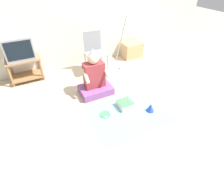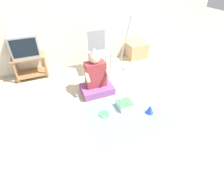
% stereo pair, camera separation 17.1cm
% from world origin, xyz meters
% --- Properties ---
extents(ground_plane, '(16.00, 16.00, 0.00)m').
position_xyz_m(ground_plane, '(0.00, 0.00, 0.00)').
color(ground_plane, beige).
extents(wall_back, '(6.40, 0.06, 2.55)m').
position_xyz_m(wall_back, '(0.00, 2.08, 1.27)').
color(wall_back, beige).
rests_on(wall_back, ground_plane).
extents(tv_stand, '(0.64, 0.41, 0.49)m').
position_xyz_m(tv_stand, '(-1.66, 1.84, 0.29)').
color(tv_stand, '#997047').
rests_on(tv_stand, ground_plane).
extents(tv, '(0.52, 0.40, 0.45)m').
position_xyz_m(tv, '(-1.66, 1.85, 0.72)').
color(tv, '#99999E').
rests_on(tv, tv_stand).
extents(folding_chair, '(0.45, 0.40, 0.90)m').
position_xyz_m(folding_chair, '(-0.24, 1.53, 0.53)').
color(folding_chair, gray).
rests_on(folding_chair, ground_plane).
extents(cardboard_box_stack, '(0.50, 0.39, 0.39)m').
position_xyz_m(cardboard_box_stack, '(0.91, 1.82, 0.19)').
color(cardboard_box_stack, tan).
rests_on(cardboard_box_stack, ground_plane).
extents(dust_mop, '(0.28, 0.48, 1.21)m').
position_xyz_m(dust_mop, '(0.44, 1.48, 0.35)').
color(dust_mop, '#B2ADA3').
rests_on(dust_mop, ground_plane).
extents(person_seated, '(0.59, 0.43, 0.89)m').
position_xyz_m(person_seated, '(-0.55, 0.77, 0.29)').
color(person_seated, '#8C4C8C').
rests_on(person_seated, ground_plane).
extents(party_cloth, '(1.25, 0.98, 0.01)m').
position_xyz_m(party_cloth, '(-0.29, -0.02, 0.00)').
color(party_cloth, '#7FC6E0').
rests_on(party_cloth, ground_plane).
extents(birthday_cake, '(0.24, 0.24, 0.18)m').
position_xyz_m(birthday_cake, '(-0.25, 0.15, 0.06)').
color(birthday_cake, '#F4E0C6').
rests_on(birthday_cake, party_cloth).
extents(party_hat_blue, '(0.13, 0.13, 0.15)m').
position_xyz_m(party_hat_blue, '(0.07, -0.13, 0.08)').
color(party_hat_blue, blue).
rests_on(party_hat_blue, party_cloth).
extents(paper_plate, '(0.18, 0.18, 0.01)m').
position_xyz_m(paper_plate, '(-0.64, 0.12, 0.01)').
color(paper_plate, '#4CB266').
rests_on(paper_plate, party_cloth).
extents(plastic_spoon_near, '(0.06, 0.14, 0.01)m').
position_xyz_m(plastic_spoon_near, '(-0.65, 0.04, 0.01)').
color(plastic_spoon_near, white).
rests_on(plastic_spoon_near, party_cloth).
extents(plastic_spoon_far, '(0.07, 0.14, 0.01)m').
position_xyz_m(plastic_spoon_far, '(-0.50, 0.01, 0.01)').
color(plastic_spoon_far, white).
rests_on(plastic_spoon_far, party_cloth).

